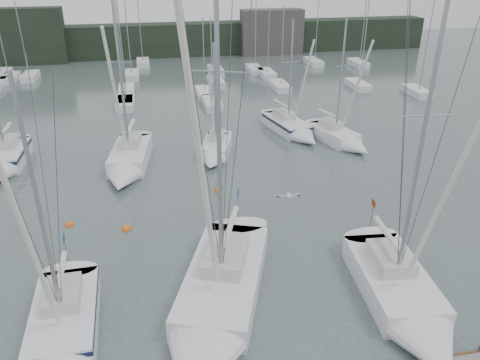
# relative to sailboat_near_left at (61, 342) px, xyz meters

# --- Properties ---
(ground) EXTENTS (160.00, 160.00, 0.00)m
(ground) POSITION_rel_sailboat_near_left_xyz_m (7.02, 0.31, -0.56)
(ground) COLOR #475754
(ground) RESTS_ON ground
(far_treeline) EXTENTS (90.00, 4.00, 5.00)m
(far_treeline) POSITION_rel_sailboat_near_left_xyz_m (7.02, 62.31, 1.94)
(far_treeline) COLOR black
(far_treeline) RESTS_ON ground
(far_building_left) EXTENTS (12.00, 3.00, 8.00)m
(far_building_left) POSITION_rel_sailboat_near_left_xyz_m (-12.98, 60.31, 3.44)
(far_building_left) COLOR black
(far_building_left) RESTS_ON ground
(far_building_right) EXTENTS (10.00, 3.00, 7.00)m
(far_building_right) POSITION_rel_sailboat_near_left_xyz_m (25.02, 60.31, 2.94)
(far_building_right) COLOR #44413E
(far_building_right) RESTS_ON ground
(mast_forest) EXTENTS (54.29, 26.96, 14.70)m
(mast_forest) POSITION_rel_sailboat_near_left_xyz_m (8.71, 44.51, -0.08)
(mast_forest) COLOR white
(mast_forest) RESTS_ON ground
(sailboat_near_left) EXTENTS (3.00, 8.52, 12.66)m
(sailboat_near_left) POSITION_rel_sailboat_near_left_xyz_m (0.00, 0.00, 0.00)
(sailboat_near_left) COLOR white
(sailboat_near_left) RESTS_ON ground
(sailboat_near_center) EXTENTS (7.31, 12.15, 18.89)m
(sailboat_near_center) POSITION_rel_sailboat_near_left_xyz_m (6.50, 0.30, 0.05)
(sailboat_near_center) COLOR white
(sailboat_near_center) RESTS_ON ground
(sailboat_near_right) EXTENTS (3.99, 9.83, 15.75)m
(sailboat_near_right) POSITION_rel_sailboat_near_left_xyz_m (15.35, -0.94, 0.02)
(sailboat_near_right) COLOR white
(sailboat_near_right) RESTS_ON ground
(sailboat_mid_a) EXTENTS (2.75, 7.46, 13.04)m
(sailboat_mid_a) POSITION_rel_sailboat_near_left_xyz_m (-6.94, 20.26, 0.08)
(sailboat_mid_a) COLOR white
(sailboat_mid_a) RESTS_ON ground
(sailboat_mid_b) EXTENTS (3.96, 9.22, 13.50)m
(sailboat_mid_b) POSITION_rel_sailboat_near_left_xyz_m (2.44, 18.03, 0.05)
(sailboat_mid_b) COLOR white
(sailboat_mid_b) RESTS_ON ground
(sailboat_mid_c) EXTENTS (3.76, 6.38, 9.81)m
(sailboat_mid_c) POSITION_rel_sailboat_near_left_xyz_m (9.39, 19.20, -0.05)
(sailboat_mid_c) COLOR white
(sailboat_mid_c) RESTS_ON ground
(sailboat_mid_d) EXTENTS (4.11, 8.33, 10.89)m
(sailboat_mid_d) POSITION_rel_sailboat_near_left_xyz_m (17.36, 23.18, -0.02)
(sailboat_mid_d) COLOR white
(sailboat_mid_d) RESTS_ON ground
(sailboat_mid_e) EXTENTS (4.20, 7.49, 11.24)m
(sailboat_mid_e) POSITION_rel_sailboat_near_left_xyz_m (20.80, 19.92, -0.04)
(sailboat_mid_e) COLOR white
(sailboat_mid_e) RESTS_ON ground
(buoy_a) EXTENTS (0.60, 0.60, 0.60)m
(buoy_a) POSITION_rel_sailboat_near_left_xyz_m (2.46, 9.45, -0.56)
(buoy_a) COLOR #F15C15
(buoy_a) RESTS_ON ground
(buoy_b) EXTENTS (0.61, 0.61, 0.61)m
(buoy_b) POSITION_rel_sailboat_near_left_xyz_m (8.79, 13.38, -0.56)
(buoy_b) COLOR #F15C15
(buoy_b) RESTS_ON ground
(buoy_c) EXTENTS (0.53, 0.53, 0.53)m
(buoy_c) POSITION_rel_sailboat_near_left_xyz_m (-1.05, 10.66, -0.56)
(buoy_c) COLOR #F15C15
(buoy_c) RESTS_ON ground
(seagull) EXTENTS (0.94, 0.42, 0.19)m
(seagull) POSITION_rel_sailboat_near_left_xyz_m (10.02, 1.18, 5.31)
(seagull) COLOR silver
(seagull) RESTS_ON ground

